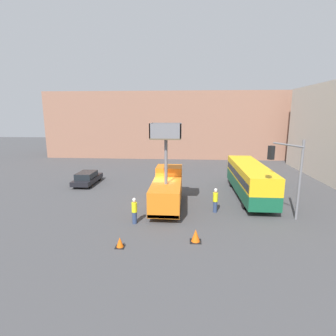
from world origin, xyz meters
The scene contains 10 objects.
ground_plane centered at (0.00, 0.00, 0.00)m, with size 120.00×120.00×0.00m, color #424244.
building_backdrop_far centered at (0.00, 27.03, 5.54)m, with size 44.00×10.00×11.08m.
utility_truck centered at (0.59, -0.52, 1.57)m, with size 2.26×7.10×6.83m.
city_bus centered at (7.89, 2.61, 1.77)m, with size 2.45×10.55×2.98m.
traffic_light_pole centered at (9.19, -3.02, 3.87)m, with size 2.76×2.51×5.77m.
road_worker_near_truck centered at (-1.40, -4.20, 0.94)m, with size 0.38×0.38×1.86m.
road_worker_directing centered at (4.39, -1.63, 0.96)m, with size 0.38×0.38×1.91m.
traffic_cone_near_truck centered at (-1.59, -7.53, 0.28)m, with size 0.53×0.53×0.61m.
traffic_cone_mid_road centered at (2.75, -6.54, 0.37)m, with size 0.68×0.68×0.78m.
parked_car_curbside centered at (-8.57, 5.63, 0.70)m, with size 1.89×4.67×1.37m.
Camera 1 is at (2.18, -21.07, 7.53)m, focal length 28.00 mm.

